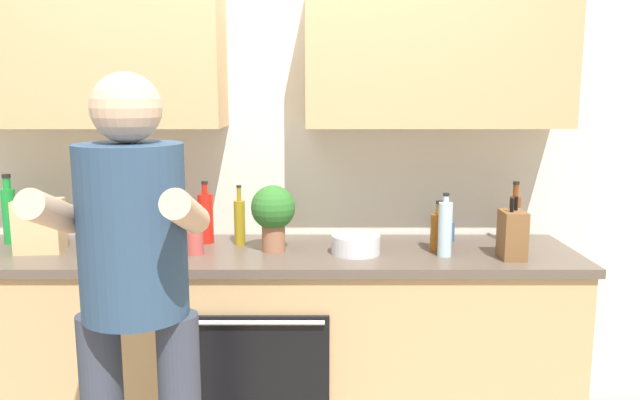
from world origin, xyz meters
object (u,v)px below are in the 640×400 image
object	(u,v)px
bottle_water	(448,229)
knife_block	(515,235)
person_standing	(138,286)
bottle_oil	(242,221)
potted_herb	(276,212)
cup_ceramic	(198,242)
bottle_vinegar	(518,218)
bottle_soda	(13,213)
bottle_wine	(112,230)
cup_tea	(449,231)
grocery_bag_bread	(43,226)
bottle_syrup	(441,231)
bottle_juice	(150,232)
mixing_bowl	(359,244)
bottle_hotsauce	(209,217)

from	to	relation	value
bottle_water	knife_block	distance (m)	0.29
person_standing	bottle_oil	distance (m)	0.96
potted_herb	cup_ceramic	bearing A→B (deg)	-169.93
bottle_water	knife_block	bearing A→B (deg)	-7.32
bottle_vinegar	bottle_soda	bearing A→B (deg)	179.89
person_standing	bottle_oil	size ratio (longest dim) A/B	5.89
bottle_water	knife_block	xyz separation A→B (m)	(0.28, -0.04, -0.02)
bottle_vinegar	bottle_wine	bearing A→B (deg)	-171.98
bottle_soda	cup_tea	xyz separation A→B (m)	(2.08, 0.05, -0.09)
cup_ceramic	grocery_bag_bread	world-z (taller)	grocery_bag_bread
bottle_syrup	bottle_juice	world-z (taller)	bottle_juice
bottle_syrup	cup_tea	world-z (taller)	bottle_syrup
bottle_oil	mixing_bowl	distance (m)	0.57
bottle_hotsauce	cup_ceramic	size ratio (longest dim) A/B	2.79
potted_herb	grocery_bag_bread	size ratio (longest dim) A/B	1.26
mixing_bowl	cup_ceramic	bearing A→B (deg)	-178.97
bottle_vinegar	bottle_soda	distance (m)	2.40
bottle_oil	cup_tea	bearing A→B (deg)	4.43
person_standing	bottle_vinegar	bearing A→B (deg)	32.34
cup_ceramic	bottle_vinegar	bearing A→B (deg)	7.94
bottle_syrup	cup_tea	distance (m)	0.21
bottle_vinegar	cup_ceramic	bearing A→B (deg)	-172.06
mixing_bowl	person_standing	bearing A→B (deg)	-134.55
potted_herb	cup_tea	bearing A→B (deg)	13.41
bottle_oil	cup_tea	size ratio (longest dim) A/B	2.91
cup_tea	grocery_bag_bread	bearing A→B (deg)	-173.62
bottle_soda	cup_ceramic	world-z (taller)	bottle_soda
bottle_oil	bottle_juice	xyz separation A→B (m)	(-0.39, -0.19, -0.01)
bottle_juice	knife_block	world-z (taller)	knife_block
bottle_hotsauce	grocery_bag_bread	distance (m)	0.74
person_standing	knife_block	world-z (taller)	person_standing
cup_tea	mixing_bowl	size ratio (longest dim) A/B	0.45
bottle_oil	bottle_wine	world-z (taller)	bottle_wine
cup_tea	knife_block	xyz separation A→B (m)	(0.22, -0.32, 0.06)
knife_block	bottle_syrup	bearing A→B (deg)	155.75
bottle_syrup	knife_block	bearing A→B (deg)	-24.25
cup_ceramic	potted_herb	world-z (taller)	potted_herb
bottle_oil	bottle_soda	distance (m)	1.10
bottle_soda	potted_herb	xyz separation A→B (m)	(1.26, -0.15, 0.04)
bottle_juice	bottle_water	bearing A→B (deg)	-1.06
bottle_juice	grocery_bag_bread	world-z (taller)	bottle_juice
bottle_juice	cup_tea	world-z (taller)	bottle_juice
bottle_water	cup_ceramic	distance (m)	1.10
person_standing	bottle_water	distance (m)	1.36
bottle_syrup	bottle_wine	distance (m)	1.46
bottle_vinegar	potted_herb	xyz separation A→B (m)	(-1.13, -0.14, 0.06)
person_standing	bottle_syrup	bearing A→B (deg)	35.91
bottle_soda	cup_tea	bearing A→B (deg)	1.25
bottle_soda	knife_block	bearing A→B (deg)	-6.87
grocery_bag_bread	potted_herb	bearing A→B (deg)	0.75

